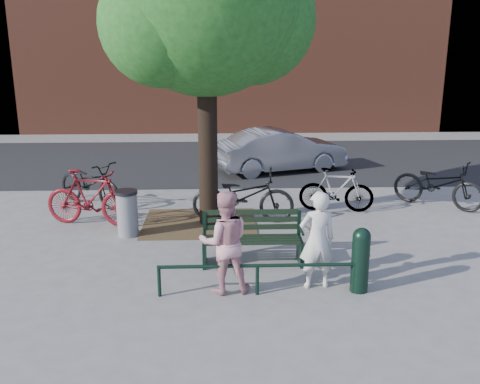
{
  "coord_description": "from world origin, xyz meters",
  "views": [
    {
      "loc": [
        -0.56,
        -8.71,
        3.76
      ],
      "look_at": [
        -0.18,
        1.0,
        1.03
      ],
      "focal_mm": 40.0,
      "sensor_mm": 36.0,
      "label": 1
    }
  ],
  "objects_px": {
    "litter_bin": "(127,213)",
    "bicycle_c": "(243,196)",
    "person_left": "(317,240)",
    "park_bench": "(252,236)",
    "person_right": "(225,242)",
    "bollard": "(360,258)",
    "parked_car": "(281,150)"
  },
  "relations": [
    {
      "from": "litter_bin",
      "to": "bicycle_c",
      "type": "bearing_deg",
      "value": 18.14
    },
    {
      "from": "bollard",
      "to": "bicycle_c",
      "type": "height_order",
      "value": "bicycle_c"
    },
    {
      "from": "person_right",
      "to": "parked_car",
      "type": "xyz_separation_m",
      "value": [
        1.77,
        8.02,
        -0.17
      ]
    },
    {
      "from": "litter_bin",
      "to": "bicycle_c",
      "type": "distance_m",
      "value": 2.48
    },
    {
      "from": "person_left",
      "to": "bicycle_c",
      "type": "distance_m",
      "value": 3.42
    },
    {
      "from": "person_right",
      "to": "person_left",
      "type": "bearing_deg",
      "value": 177.87
    },
    {
      "from": "park_bench",
      "to": "person_left",
      "type": "distance_m",
      "value": 1.44
    },
    {
      "from": "bollard",
      "to": "litter_bin",
      "type": "relative_size",
      "value": 1.11
    },
    {
      "from": "person_left",
      "to": "litter_bin",
      "type": "xyz_separation_m",
      "value": [
        -3.37,
        2.49,
        -0.32
      ]
    },
    {
      "from": "park_bench",
      "to": "person_right",
      "type": "relative_size",
      "value": 1.07
    },
    {
      "from": "person_right",
      "to": "bollard",
      "type": "bearing_deg",
      "value": 171.78
    },
    {
      "from": "park_bench",
      "to": "person_left",
      "type": "xyz_separation_m",
      "value": [
        0.95,
        -1.03,
        0.31
      ]
    },
    {
      "from": "bicycle_c",
      "to": "parked_car",
      "type": "bearing_deg",
      "value": -10.29
    },
    {
      "from": "person_left",
      "to": "bollard",
      "type": "relative_size",
      "value": 1.52
    },
    {
      "from": "person_right",
      "to": "parked_car",
      "type": "height_order",
      "value": "person_right"
    },
    {
      "from": "parked_car",
      "to": "bollard",
      "type": "bearing_deg",
      "value": 164.49
    },
    {
      "from": "person_right",
      "to": "park_bench",
      "type": "bearing_deg",
      "value": -119.68
    },
    {
      "from": "person_right",
      "to": "bollard",
      "type": "relative_size",
      "value": 1.56
    },
    {
      "from": "person_left",
      "to": "bicycle_c",
      "type": "xyz_separation_m",
      "value": [
        -1.01,
        3.26,
        -0.21
      ]
    },
    {
      "from": "park_bench",
      "to": "bicycle_c",
      "type": "height_order",
      "value": "bicycle_c"
    },
    {
      "from": "litter_bin",
      "to": "bicycle_c",
      "type": "height_order",
      "value": "bicycle_c"
    },
    {
      "from": "litter_bin",
      "to": "parked_car",
      "type": "relative_size",
      "value": 0.24
    },
    {
      "from": "park_bench",
      "to": "parked_car",
      "type": "bearing_deg",
      "value": 79.53
    },
    {
      "from": "litter_bin",
      "to": "person_right",
      "type": "bearing_deg",
      "value": -53.33
    },
    {
      "from": "bicycle_c",
      "to": "person_left",
      "type": "bearing_deg",
      "value": -156.98
    },
    {
      "from": "bicycle_c",
      "to": "park_bench",
      "type": "bearing_deg",
      "value": -172.62
    },
    {
      "from": "bollard",
      "to": "litter_bin",
      "type": "height_order",
      "value": "bollard"
    },
    {
      "from": "park_bench",
      "to": "bollard",
      "type": "distance_m",
      "value": 2.01
    },
    {
      "from": "bollard",
      "to": "park_bench",
      "type": "bearing_deg",
      "value": 142.94
    },
    {
      "from": "park_bench",
      "to": "parked_car",
      "type": "distance_m",
      "value": 7.01
    },
    {
      "from": "park_bench",
      "to": "litter_bin",
      "type": "bearing_deg",
      "value": 148.95
    },
    {
      "from": "bicycle_c",
      "to": "parked_car",
      "type": "height_order",
      "value": "parked_car"
    }
  ]
}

